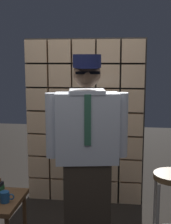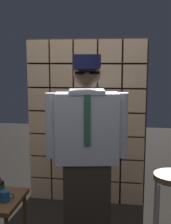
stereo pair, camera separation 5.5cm
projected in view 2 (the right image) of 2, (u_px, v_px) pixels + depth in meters
The scene contains 3 objects.
glass_block_wall at pixel (86, 123), 3.88m from camera, with size 1.46×0.10×2.04m.
standing_person at pixel (87, 154), 2.80m from camera, with size 0.73×0.35×1.81m.
coffee_mug at pixel (5, 196), 2.73m from camera, with size 0.13×0.08×0.09m.
Camera 2 is at (0.56, -2.26, 1.77)m, focal length 50.84 mm.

